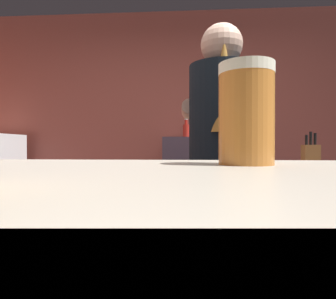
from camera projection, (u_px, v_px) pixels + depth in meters
wall_back at (179, 126)px, 3.56m from camera, size 5.20×0.10×2.70m
prep_counter at (223, 242)px, 2.02m from camera, size 2.10×0.60×0.92m
back_shelf at (205, 192)px, 3.27m from camera, size 0.90×0.36×1.21m
bartender at (221, 164)px, 1.57m from camera, size 0.43×0.51×1.75m
knife_block at (311, 159)px, 1.98m from camera, size 0.10×0.08×0.29m
mixing_bowl at (125, 171)px, 1.95m from camera, size 0.19×0.19×0.05m
chefs_knife at (258, 175)px, 1.95m from camera, size 0.23×0.12×0.01m
pint_glass_far at (246, 114)px, 0.44m from camera, size 0.08×0.08×0.15m
bottle_hot_sauce at (233, 130)px, 3.28m from camera, size 0.07×0.07×0.21m
bottle_olive_oil at (208, 129)px, 3.29m from camera, size 0.07×0.07×0.24m
bottle_vinegar at (215, 130)px, 3.31m from camera, size 0.06×0.06×0.21m
bottle_soy at (186, 130)px, 3.34m from camera, size 0.07×0.07×0.21m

